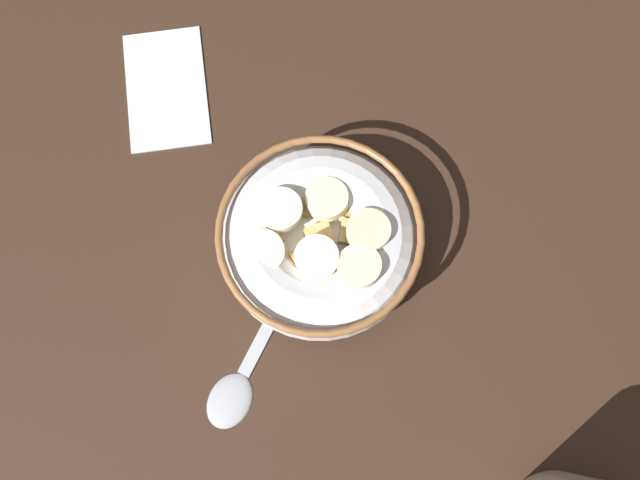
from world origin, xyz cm
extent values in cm
cube|color=#332116|center=(0.00, 0.00, -1.00)|extent=(97.41, 97.41, 2.00)
cylinder|color=silver|center=(0.00, 0.00, 0.30)|extent=(8.50, 8.50, 0.60)
torus|color=silver|center=(0.00, 0.00, 2.70)|extent=(15.46, 15.46, 5.40)
torus|color=brown|center=(0.00, 0.00, 5.10)|extent=(15.60, 15.60, 0.60)
cylinder|color=white|center=(0.00, 0.00, 3.35)|extent=(12.22, 12.22, 0.40)
cube|color=#B78947|center=(1.09, -1.71, 4.11)|extent=(2.05, 2.12, 1.02)
cube|color=tan|center=(-3.07, -0.50, 4.04)|extent=(2.69, 2.69, 0.95)
cube|color=tan|center=(-1.90, -3.35, 4.12)|extent=(2.09, 2.07, 0.89)
cube|color=tan|center=(-0.15, 0.00, 4.06)|extent=(2.04, 2.11, 1.05)
cube|color=#AD7F42|center=(1.52, -3.42, 4.02)|extent=(2.72, 2.72, 1.03)
cube|color=tan|center=(0.83, 2.31, 3.91)|extent=(2.67, 2.69, 1.02)
cube|color=tan|center=(-3.36, 1.38, 3.98)|extent=(2.59, 2.56, 0.99)
cube|color=#AD7F42|center=(3.94, -0.40, 4.15)|extent=(2.14, 2.08, 1.02)
cube|color=tan|center=(3.71, 2.26, 4.05)|extent=(2.36, 2.42, 1.07)
cube|color=#B78947|center=(-3.89, -2.76, 4.16)|extent=(2.49, 2.45, 1.03)
cube|color=#AD7F42|center=(-1.19, 3.16, 3.93)|extent=(2.65, 2.65, 0.86)
cube|color=#B78947|center=(3.72, -2.72, 4.06)|extent=(2.56, 2.52, 1.03)
cube|color=#B78947|center=(-5.15, 0.12, 3.88)|extent=(2.72, 2.72, 1.04)
cube|color=tan|center=(1.71, 4.29, 3.97)|extent=(2.20, 2.26, 1.03)
cube|color=tan|center=(-0.50, -4.82, 3.94)|extent=(2.54, 2.57, 0.99)
cube|color=tan|center=(-3.10, 3.22, 3.90)|extent=(1.92, 1.97, 0.97)
cylinder|color=beige|center=(3.67, 1.31, 5.42)|extent=(4.71, 4.64, 1.59)
cylinder|color=#F9EFC6|center=(1.60, -1.09, 5.31)|extent=(3.55, 3.52, 1.58)
cylinder|color=#F9EFC6|center=(-0.68, -4.40, 4.96)|extent=(4.72, 4.66, 1.55)
cylinder|color=#F9EFC6|center=(-2.85, -1.82, 5.35)|extent=(4.65, 4.64, 1.09)
cylinder|color=beige|center=(1.61, 3.18, 5.41)|extent=(4.55, 4.53, 1.39)
cylinder|color=beige|center=(-2.12, 1.67, 4.95)|extent=(3.75, 3.72, 1.26)
ellipsoid|color=#A5A5AD|center=(7.46, -11.63, 0.40)|extent=(5.22, 5.44, 0.80)
cube|color=#A5A5AD|center=(2.44, -4.81, 0.18)|extent=(8.26, 10.73, 0.36)
cube|color=silver|center=(-19.03, -5.26, 0.15)|extent=(13.03, 10.20, 0.30)
camera|label=1|loc=(11.80, -6.09, 51.61)|focal=36.79mm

